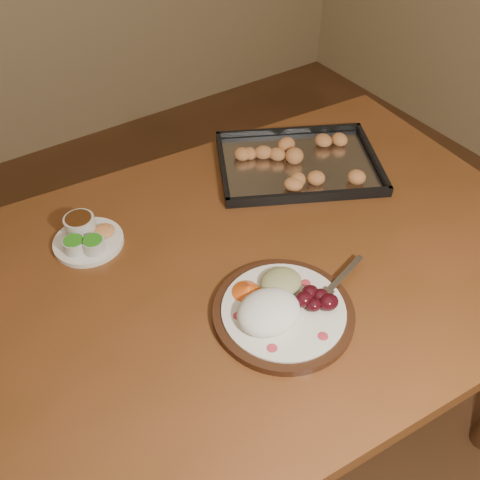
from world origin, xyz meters
TOP-DOWN VIEW (x-y plane):
  - dining_table at (0.11, 0.15)m, footprint 1.56×1.01m
  - dinner_plate at (0.14, -0.01)m, footprint 0.36×0.27m
  - condiment_saucer at (-0.09, 0.39)m, footprint 0.15×0.15m
  - baking_tray at (0.48, 0.36)m, footprint 0.50×0.45m

SIDE VIEW (x-z plane):
  - dining_table at x=0.11m, z-range 0.28..1.03m
  - baking_tray at x=0.48m, z-range 0.74..0.78m
  - condiment_saucer at x=-0.09m, z-range 0.74..0.79m
  - dinner_plate at x=0.14m, z-range 0.74..0.80m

